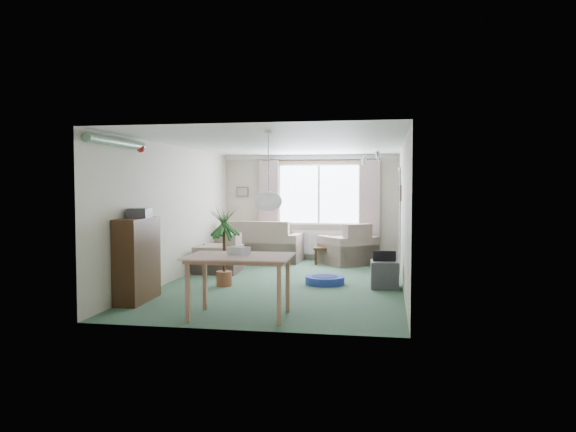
% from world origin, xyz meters
% --- Properties ---
extents(ground, '(6.50, 6.50, 0.00)m').
position_xyz_m(ground, '(0.00, 0.00, 0.00)').
color(ground, '#32543E').
extents(window, '(1.80, 0.03, 1.30)m').
position_xyz_m(window, '(0.20, 3.23, 1.50)').
color(window, white).
extents(curtain_rod, '(2.60, 0.03, 0.03)m').
position_xyz_m(curtain_rod, '(0.20, 3.15, 2.27)').
color(curtain_rod, black).
extents(curtain_left, '(0.45, 0.08, 2.00)m').
position_xyz_m(curtain_left, '(-0.95, 3.13, 1.27)').
color(curtain_left, beige).
extents(curtain_right, '(0.45, 0.08, 2.00)m').
position_xyz_m(curtain_right, '(1.35, 3.13, 1.27)').
color(curtain_right, beige).
extents(radiator, '(1.20, 0.10, 0.55)m').
position_xyz_m(radiator, '(0.20, 3.19, 0.40)').
color(radiator, white).
extents(doorway, '(0.03, 0.95, 2.00)m').
position_xyz_m(doorway, '(1.99, 2.20, 1.00)').
color(doorway, black).
extents(pendant_lamp, '(0.36, 0.36, 0.36)m').
position_xyz_m(pendant_lamp, '(0.20, -2.30, 1.48)').
color(pendant_lamp, white).
extents(tinsel_garland, '(1.60, 1.60, 0.12)m').
position_xyz_m(tinsel_garland, '(-1.92, -2.30, 2.28)').
color(tinsel_garland, '#196626').
extents(bauble_cluster_a, '(0.20, 0.20, 0.20)m').
position_xyz_m(bauble_cluster_a, '(1.30, 0.90, 2.22)').
color(bauble_cluster_a, silver).
extents(bauble_cluster_b, '(0.20, 0.20, 0.20)m').
position_xyz_m(bauble_cluster_b, '(1.60, -0.30, 2.22)').
color(bauble_cluster_b, silver).
extents(wall_picture_back, '(0.28, 0.03, 0.22)m').
position_xyz_m(wall_picture_back, '(-1.60, 3.23, 1.55)').
color(wall_picture_back, brown).
extents(wall_picture_right, '(0.03, 0.24, 0.30)m').
position_xyz_m(wall_picture_right, '(1.98, 1.20, 1.55)').
color(wall_picture_right, brown).
extents(sofa, '(1.87, 1.05, 0.92)m').
position_xyz_m(sofa, '(-1.06, 2.75, 0.46)').
color(sofa, '#C5AC95').
rests_on(sofa, ground).
extents(armchair_corner, '(1.36, 1.35, 0.89)m').
position_xyz_m(armchair_corner, '(0.91, 2.59, 0.44)').
color(armchair_corner, '#BEAD90').
rests_on(armchair_corner, ground).
extents(armchair_left, '(0.84, 0.88, 0.77)m').
position_xyz_m(armchair_left, '(-1.50, 0.99, 0.38)').
color(armchair_left, '#BEB290').
rests_on(armchair_left, ground).
extents(coffee_table, '(0.85, 0.52, 0.36)m').
position_xyz_m(coffee_table, '(0.58, 2.55, 0.18)').
color(coffee_table, black).
rests_on(coffee_table, ground).
extents(photo_frame, '(0.12, 0.05, 0.16)m').
position_xyz_m(photo_frame, '(0.50, 2.51, 0.44)').
color(photo_frame, brown).
rests_on(photo_frame, coffee_table).
extents(bookshelf, '(0.37, 1.01, 1.22)m').
position_xyz_m(bookshelf, '(-1.84, -1.89, 0.61)').
color(bookshelf, black).
rests_on(bookshelf, ground).
extents(hifi_box, '(0.32, 0.38, 0.14)m').
position_xyz_m(hifi_box, '(-1.83, -1.82, 1.29)').
color(hifi_box, '#403F44').
rests_on(hifi_box, bookshelf).
extents(houseplant, '(0.62, 0.62, 1.32)m').
position_xyz_m(houseplant, '(-0.96, -0.46, 0.66)').
color(houseplant, '#1D5528').
rests_on(houseplant, ground).
extents(dining_table, '(1.27, 0.87, 0.77)m').
position_xyz_m(dining_table, '(-0.12, -2.60, 0.39)').
color(dining_table, tan).
rests_on(dining_table, ground).
extents(gift_box, '(0.30, 0.27, 0.12)m').
position_xyz_m(gift_box, '(-0.15, -2.51, 0.83)').
color(gift_box, silver).
rests_on(gift_box, dining_table).
extents(tv_cube, '(0.47, 0.51, 0.44)m').
position_xyz_m(tv_cube, '(1.70, -0.18, 0.22)').
color(tv_cube, '#333337').
rests_on(tv_cube, ground).
extents(pet_bed, '(0.82, 0.82, 0.13)m').
position_xyz_m(pet_bed, '(0.70, 0.01, 0.07)').
color(pet_bed, navy).
rests_on(pet_bed, ground).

